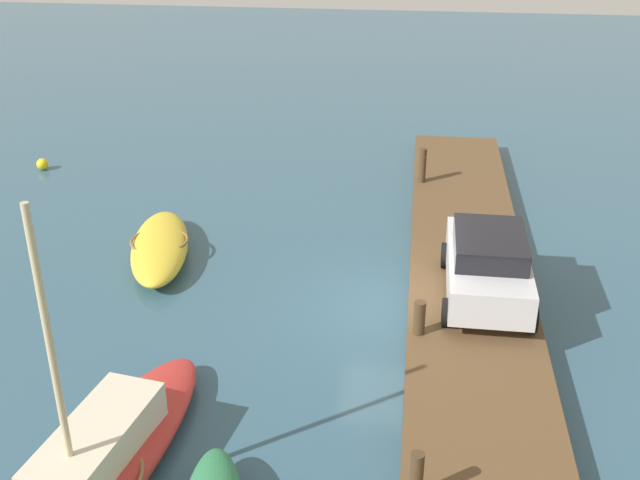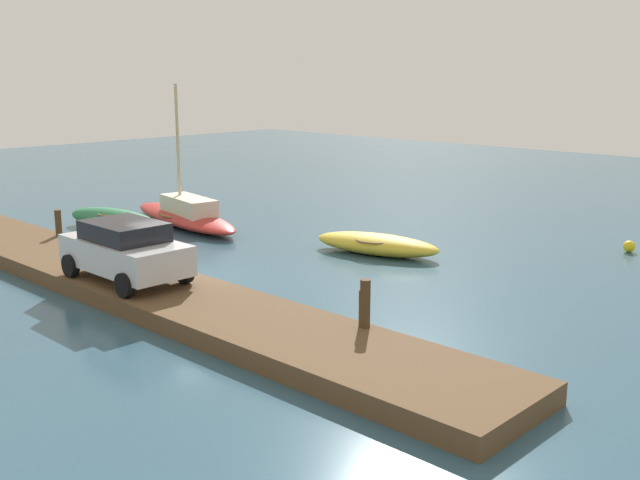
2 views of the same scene
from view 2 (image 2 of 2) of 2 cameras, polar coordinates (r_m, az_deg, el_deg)
The scene contains 11 objects.
ground_plane at distance 22.63m, azimuth -10.00°, elevation -3.02°, with size 84.00×84.00×0.00m, color #33566B.
dock_platform at distance 21.59m, azimuth -13.87°, elevation -3.32°, with size 24.04×2.96×0.47m, color brown.
rowboat_green at distance 30.36m, azimuth -15.36°, elevation 1.54°, with size 4.63×2.04×0.84m.
sailboat_red at distance 30.58m, azimuth -10.16°, elevation 1.90°, with size 7.78×3.09×5.56m.
rowboat_yellow at distance 25.43m, azimuth 4.30°, elevation -0.30°, with size 4.68×2.49×0.69m.
mooring_post_west at distance 27.60m, azimuth -19.16°, elevation 1.24°, with size 0.22×0.22×0.89m, color #47331E.
mooring_post_mid_west at distance 23.43m, azimuth -13.61°, elevation -0.49°, with size 0.26×0.26×0.78m, color #47331E.
mooring_post_mid_east at distance 16.82m, azimuth 3.32°, elevation -5.19°, with size 0.22×0.22×0.85m, color #47331E.
mooring_post_east at distance 16.76m, azimuth 3.43°, elevation -4.81°, with size 0.23×0.23×1.10m, color #47331E.
parked_car at distance 21.06m, azimuth -14.49°, elevation -0.72°, with size 3.99×2.07×1.62m.
marker_buoy at distance 27.74m, azimuth 22.32°, elevation -0.45°, with size 0.40×0.40×0.40m, color yellow.
Camera 2 is at (17.65, -12.80, 6.04)m, focal length 42.36 mm.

